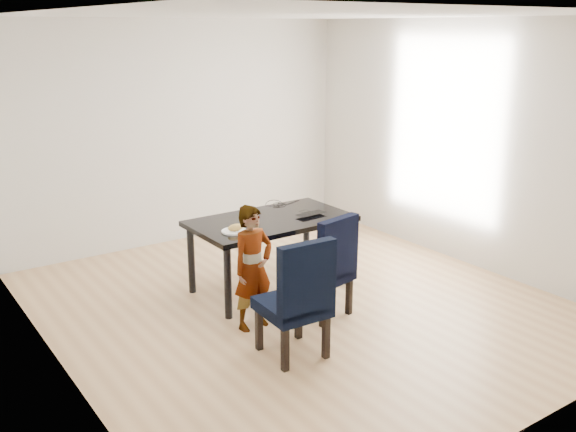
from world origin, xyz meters
TOP-DOWN VIEW (x-y plane):
  - floor at (0.00, 0.00)m, footprint 4.50×5.00m
  - ceiling at (0.00, 0.00)m, footprint 4.50×5.00m
  - wall_back at (0.00, 2.50)m, footprint 4.50×0.01m
  - wall_front at (0.00, -2.50)m, footprint 4.50×0.01m
  - wall_left at (-2.25, 0.00)m, footprint 0.01×5.00m
  - wall_right at (2.25, 0.00)m, footprint 0.01×5.00m
  - dining_table at (0.00, 0.50)m, footprint 1.60×0.90m
  - chair_left at (-0.63, -0.76)m, footprint 0.52×0.54m
  - chair_right at (0.03, -0.28)m, footprint 0.56×0.57m
  - child at (-0.62, -0.15)m, footprint 0.44×0.32m
  - plate at (-0.52, 0.33)m, footprint 0.31×0.31m
  - sandwich at (-0.51, 0.32)m, footprint 0.18×0.13m
  - laptop at (0.39, 0.40)m, footprint 0.33×0.23m
  - cable_tangle at (0.35, 0.85)m, footprint 0.18×0.18m

SIDE VIEW (x-z plane):
  - floor at x=0.00m, z-range -0.01..0.00m
  - dining_table at x=0.00m, z-range 0.00..0.75m
  - chair_right at x=0.03m, z-range 0.00..0.98m
  - chair_left at x=-0.63m, z-range 0.00..1.03m
  - child at x=-0.62m, z-range 0.00..1.13m
  - cable_tangle at x=0.35m, z-range 0.75..0.76m
  - plate at x=-0.52m, z-range 0.75..0.76m
  - laptop at x=0.39m, z-range 0.75..0.78m
  - sandwich at x=-0.51m, z-range 0.76..0.83m
  - wall_back at x=0.00m, z-range 0.00..2.70m
  - wall_front at x=0.00m, z-range 0.00..2.70m
  - wall_left at x=-2.25m, z-range 0.00..2.70m
  - wall_right at x=2.25m, z-range 0.00..2.70m
  - ceiling at x=0.00m, z-range 2.70..2.71m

